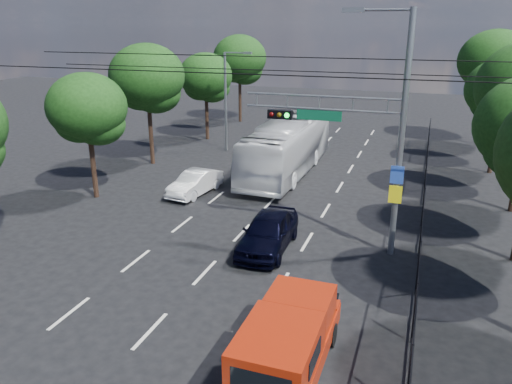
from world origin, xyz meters
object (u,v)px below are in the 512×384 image
at_px(red_pickup, 288,341).
at_px(navy_hatchback, 268,232).
at_px(signal_mast, 370,125).
at_px(white_bus, 287,147).
at_px(white_van, 195,183).

relative_size(red_pickup, navy_hatchback, 1.14).
height_order(signal_mast, navy_hatchback, signal_mast).
relative_size(signal_mast, navy_hatchback, 2.08).
bearing_deg(white_bus, navy_hatchback, -77.63).
xyz_separation_m(signal_mast, white_bus, (-5.97, 9.85, -3.60)).
bearing_deg(signal_mast, red_pickup, -95.23).
height_order(navy_hatchback, white_bus, white_bus).
relative_size(signal_mast, red_pickup, 1.82).
bearing_deg(navy_hatchback, white_bus, 100.02).
xyz_separation_m(navy_hatchback, white_van, (-5.94, 5.41, -0.14)).
xyz_separation_m(white_bus, white_van, (-3.64, -5.66, -1.00)).
bearing_deg(navy_hatchback, signal_mast, 16.62).
height_order(red_pickup, navy_hatchback, red_pickup).
bearing_deg(red_pickup, navy_hatchback, 111.67).
xyz_separation_m(signal_mast, navy_hatchback, (-3.66, -1.22, -4.47)).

